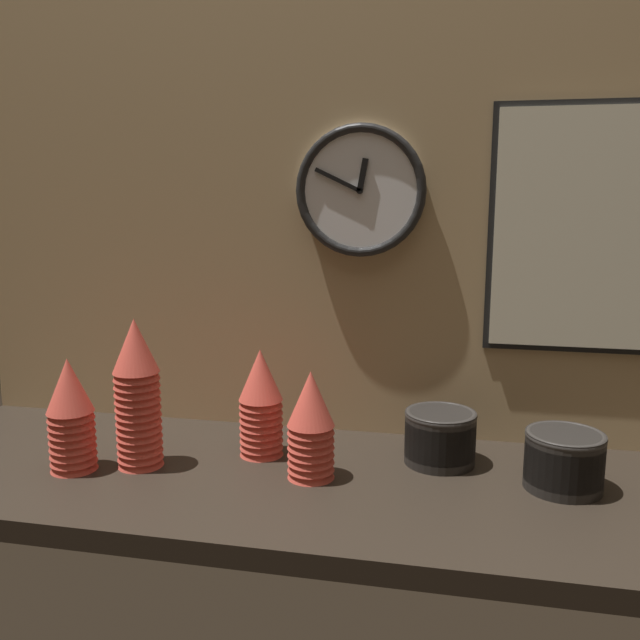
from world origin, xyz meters
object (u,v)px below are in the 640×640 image
cup_stack_center (261,403)px  cup_stack_center_right (311,425)px  cup_stack_left (71,415)px  bowl_stack_right (440,436)px  menu_board (579,230)px  bowl_stack_far_right (564,459)px  cup_stack_center_left (137,393)px  wall_clock (360,191)px

cup_stack_center → cup_stack_center_right: 15.09cm
cup_stack_left → bowl_stack_right: 70.99cm
cup_stack_center → menu_board: bearing=15.5°
cup_stack_center → bowl_stack_far_right: cup_stack_center is taller
cup_stack_left → cup_stack_center_right: 45.66cm
bowl_stack_far_right → cup_stack_center: bearing=175.9°
bowl_stack_far_right → cup_stack_center_left: bearing=-175.6°
cup_stack_center → wall_clock: bearing=42.6°
bowl_stack_right → menu_board: bearing=28.2°
cup_stack_center_left → menu_board: size_ratio=0.59×
cup_stack_center_right → menu_board: 64.96cm
bowl_stack_far_right → menu_board: (3.16, 20.92, 39.62)cm
cup_stack_center_right → wall_clock: bearing=78.5°
bowl_stack_far_right → menu_board: menu_board is taller
bowl_stack_far_right → bowl_stack_right: same height
wall_clock → bowl_stack_right: bearing=-34.8°
bowl_stack_right → wall_clock: bearing=145.2°
cup_stack_center → wall_clock: (17.26, 15.88, 41.69)cm
cup_stack_center_left → cup_stack_center_right: (33.67, 1.36, -4.33)cm
cup_stack_center → cup_stack_left: bearing=-156.2°
cup_stack_center_left → cup_stack_center_right: size_ratio=1.42×
menu_board → cup_stack_center: bearing=-164.5°
cup_stack_left → cup_stack_center_right: (45.29, 5.80, -0.72)cm
bowl_stack_right → wall_clock: size_ratio=0.51×
cup_stack_center → bowl_stack_far_right: bearing=-4.1°
cup_stack_left → cup_stack_center_left: 12.95cm
cup_stack_center_right → menu_board: (48.45, 25.58, 34.89)cm
cup_stack_left → bowl_stack_right: cup_stack_left is taller
cup_stack_left → bowl_stack_far_right: cup_stack_left is taller
cup_stack_center_left → bowl_stack_far_right: (78.96, 6.02, -9.06)cm
cup_stack_left → cup_stack_center_left: size_ratio=0.75×
cup_stack_left → cup_stack_center: size_ratio=1.00×
cup_stack_center → cup_stack_center_right: size_ratio=1.07×
bowl_stack_far_right → wall_clock: 65.15cm
bowl_stack_far_right → bowl_stack_right: bearing=161.5°
cup_stack_left → cup_stack_center_left: cup_stack_center_left is taller
cup_stack_center_left → bowl_stack_far_right: bearing=4.4°
menu_board → cup_stack_left: bearing=-161.5°
cup_stack_center → wall_clock: size_ratio=0.81×
cup_stack_left → wall_clock: 72.11cm
cup_stack_left → menu_board: 104.59cm
cup_stack_center_left → bowl_stack_right: cup_stack_center_left is taller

